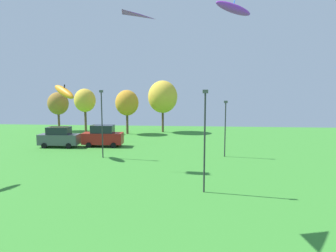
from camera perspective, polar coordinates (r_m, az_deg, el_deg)
kite_flying_3 at (r=32.04m, az=-19.18°, el=6.18°), size 3.44×2.98×1.92m
kite_flying_6 at (r=34.22m, az=12.35°, el=21.03°), size 4.31×2.70×1.75m
kite_flying_9 at (r=16.25m, az=-8.69°, el=18.12°), size 2.00×2.18×0.22m
parked_car_leftmost at (r=38.17m, az=-20.03°, el=-2.01°), size 4.76×2.09×2.43m
parked_car_second_from_left at (r=37.11m, az=-12.32°, el=-1.88°), size 4.86×2.14×2.61m
light_post_0 at (r=30.65m, az=-12.47°, el=1.07°), size 0.36×0.20×6.83m
light_post_1 at (r=19.92m, az=7.00°, el=-1.87°), size 0.36×0.20×6.88m
light_post_2 at (r=31.03m, az=10.85°, el=0.17°), size 0.36×0.20×5.76m
treeline_tree_0 at (r=52.77m, az=-20.20°, el=4.03°), size 3.37×3.37×6.43m
treeline_tree_1 at (r=48.45m, az=-15.55°, el=4.68°), size 3.30×3.30×7.00m
treeline_tree_2 at (r=46.60m, az=-7.83°, el=4.37°), size 3.58×3.58×6.81m
treeline_tree_3 at (r=48.16m, az=-1.01°, el=5.57°), size 4.70×4.70×8.29m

